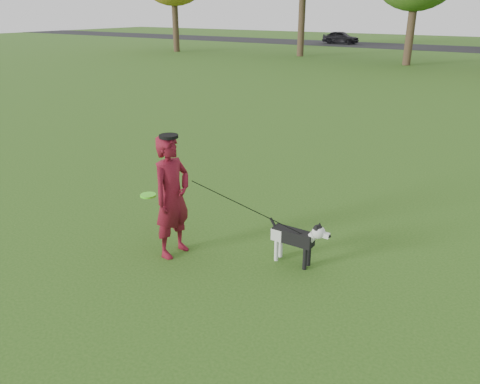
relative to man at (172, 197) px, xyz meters
The scene contains 5 objects.
ground 1.12m from the man, 43.27° to the left, with size 120.00×120.00×0.00m, color #285116.
man is the anchor object (origin of this frame).
dog 1.84m from the man, 22.32° to the left, with size 0.93×0.19×0.71m.
car_left 42.69m from the man, 108.54° to the left, with size 1.39×3.45×1.18m, color black.
man_held_items 1.13m from the man, 15.71° to the left, with size 2.31×0.84×1.31m.
Camera 1 is at (3.61, -5.03, 3.37)m, focal length 35.00 mm.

